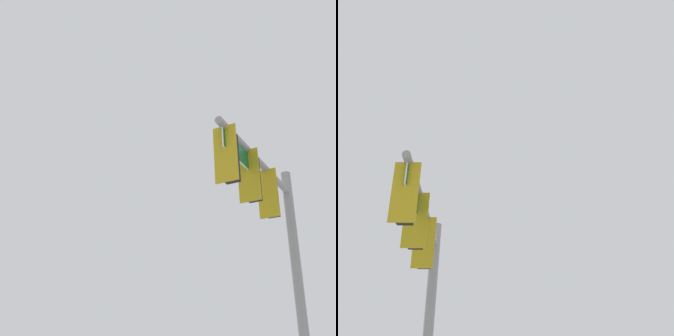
# 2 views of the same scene
# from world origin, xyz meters

# --- Properties ---
(signal_pole_near) EXTENTS (4.82, 1.30, 7.02)m
(signal_pole_near) POSITION_xyz_m (-5.67, -6.22, 4.85)
(signal_pole_near) COLOR gray
(signal_pole_near) RESTS_ON ground_plane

